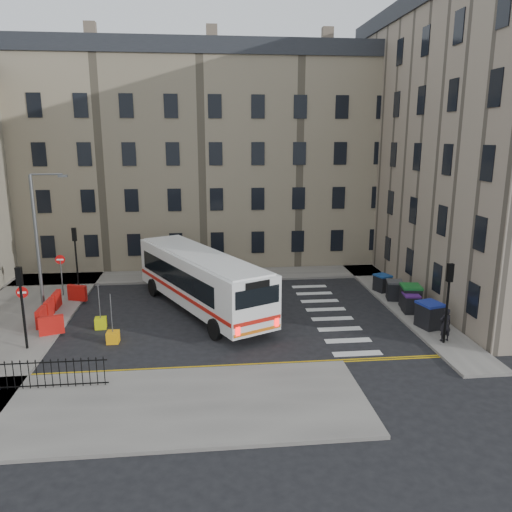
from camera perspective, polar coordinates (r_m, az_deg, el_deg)
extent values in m
plane|color=black|center=(29.73, 0.59, -6.65)|extent=(120.00, 120.00, 0.00)
cube|color=slate|center=(37.82, -10.00, -2.32)|extent=(36.00, 3.20, 0.15)
cube|color=slate|center=(35.49, 14.45, -3.60)|extent=(2.40, 26.00, 0.15)
cube|color=slate|center=(32.31, -25.29, -6.18)|extent=(6.00, 22.00, 0.15)
cube|color=slate|center=(20.77, -16.34, -16.36)|extent=(20.00, 6.00, 0.15)
cube|color=gray|center=(43.45, -11.17, 10.27)|extent=(38.00, 10.50, 16.00)
cube|color=black|center=(43.87, -11.71, 21.55)|extent=(38.30, 10.80, 1.20)
cylinder|color=black|center=(26.57, 20.92, -6.05)|extent=(0.12, 0.12, 3.20)
cube|color=black|center=(25.99, 21.30, -1.78)|extent=(0.28, 0.22, 0.90)
cylinder|color=black|center=(36.33, -19.81, -0.84)|extent=(0.12, 0.12, 3.20)
cube|color=black|center=(35.91, -20.06, 2.33)|extent=(0.28, 0.22, 0.90)
cylinder|color=black|center=(26.68, -25.01, -6.37)|extent=(0.12, 0.12, 3.20)
cube|color=black|center=(26.10, -25.45, -2.12)|extent=(0.28, 0.22, 0.90)
cylinder|color=#595B5E|center=(31.88, -23.75, 1.33)|extent=(0.20, 0.20, 8.00)
cube|color=#595B5E|center=(31.36, -24.45, 8.61)|extent=(0.50, 0.22, 0.14)
cylinder|color=#595B5E|center=(34.69, -21.31, -2.31)|extent=(0.08, 0.08, 2.40)
cube|color=red|center=(34.34, -21.52, 0.11)|extent=(0.60, 0.04, 0.60)
cylinder|color=#595B5E|center=(28.30, -24.93, -6.11)|extent=(0.08, 0.08, 2.40)
cube|color=red|center=(27.87, -25.24, -3.19)|extent=(0.60, 0.04, 0.60)
cube|color=red|center=(29.77, -23.34, -6.44)|extent=(0.25, 1.25, 1.00)
cube|color=red|center=(31.13, -22.55, -5.52)|extent=(0.25, 1.25, 1.00)
cube|color=red|center=(32.49, -21.82, -4.67)|extent=(0.25, 1.25, 1.00)
cube|color=red|center=(33.46, -19.75, -3.98)|extent=(1.26, 0.66, 1.00)
cube|color=red|center=(28.34, -22.35, -7.33)|extent=(1.26, 0.66, 1.00)
cube|color=black|center=(22.93, -26.44, -11.00)|extent=(7.80, 0.04, 0.04)
cube|color=black|center=(23.34, -26.18, -13.29)|extent=(7.80, 0.04, 0.04)
cube|color=white|center=(29.95, -6.31, -2.55)|extent=(8.14, 12.58, 2.87)
cube|color=black|center=(29.82, -9.30, -2.26)|extent=(4.51, 9.08, 1.15)
cube|color=black|center=(31.01, -4.39, -1.51)|extent=(4.51, 9.08, 1.15)
cube|color=black|center=(35.50, -10.81, 0.30)|extent=(2.29, 1.17, 1.26)
cube|color=black|center=(24.49, 0.19, -4.72)|extent=(2.29, 1.17, 0.92)
cube|color=red|center=(29.57, -8.80, -4.23)|extent=(5.50, 11.12, 0.21)
cube|color=red|center=(30.77, -3.85, -3.39)|extent=(5.50, 11.12, 0.21)
cube|color=#FF0C0C|center=(24.46, -2.09, -8.61)|extent=(0.25, 0.16, 0.46)
cube|color=#FF0C0C|center=(25.60, 2.38, -7.58)|extent=(0.25, 0.16, 0.46)
cylinder|color=black|center=(33.57, -11.64, -3.53)|extent=(0.79, 1.17, 1.15)
cylinder|color=black|center=(34.62, -7.21, -2.84)|extent=(0.79, 1.17, 1.15)
cylinder|color=black|center=(26.01, -4.71, -8.36)|extent=(0.79, 1.17, 1.15)
cylinder|color=black|center=(27.35, 0.65, -7.19)|extent=(0.79, 1.17, 1.15)
cube|color=black|center=(28.73, 19.21, -6.50)|extent=(1.33, 1.45, 1.27)
cube|color=navy|center=(28.51, 19.31, -5.17)|extent=(1.40, 1.52, 0.13)
cube|color=black|center=(30.78, 17.25, -5.26)|extent=(0.96, 1.08, 1.02)
cube|color=#4D1E71|center=(30.61, 17.33, -4.26)|extent=(1.01, 1.13, 0.11)
cube|color=black|center=(31.43, 17.23, -4.61)|extent=(1.26, 1.40, 1.30)
cube|color=#176725|center=(31.22, 17.32, -3.35)|extent=(1.32, 1.46, 0.14)
cube|color=black|center=(32.89, 15.52, -3.87)|extent=(1.13, 1.24, 1.10)
cube|color=#39393B|center=(32.72, 15.59, -2.85)|extent=(1.19, 1.29, 0.12)
cube|color=black|center=(34.44, 14.24, -3.09)|extent=(1.13, 1.21, 1.02)
cube|color=navy|center=(34.29, 14.29, -2.18)|extent=(1.19, 1.27, 0.11)
imported|color=black|center=(27.06, 20.82, -7.34)|extent=(0.67, 0.48, 1.73)
cube|color=#FFA60E|center=(26.70, -16.03, -8.90)|extent=(0.60, 0.60, 0.60)
cube|color=#C4CD0C|center=(28.80, -17.32, -7.32)|extent=(0.65, 0.65, 0.60)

